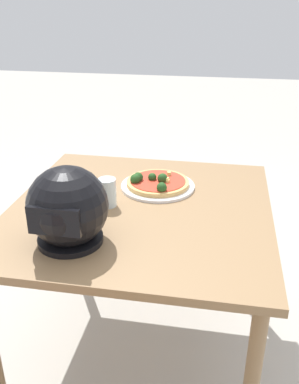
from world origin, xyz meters
name	(u,v)px	position (x,y,z in m)	size (l,w,h in m)	color
ground_plane	(142,347)	(0.00, 0.00, 0.00)	(14.00, 14.00, 0.00)	#B2ADA3
dining_table	(141,225)	(0.00, 0.00, 0.65)	(1.00, 1.03, 0.73)	olive
pizza_plate	(158,186)	(-0.04, -0.19, 0.74)	(0.31, 0.31, 0.01)	white
pizza	(156,182)	(-0.03, -0.18, 0.76)	(0.27, 0.27, 0.06)	tan
motorcycle_helmet	(68,208)	(0.18, 0.29, 0.86)	(0.27, 0.27, 0.27)	black
drinking_glass	(107,192)	(0.13, 0.01, 0.79)	(0.07, 0.07, 0.11)	silver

